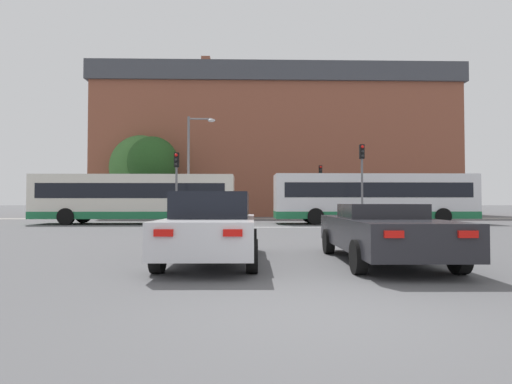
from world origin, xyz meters
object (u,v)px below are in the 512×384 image
pedestrian_waiting (240,206)px  traffic_light_near_right (362,172)px  bus_crossing_trailing (136,198)px  street_lamp_junction (193,158)px  traffic_light_near_left (176,177)px  bus_crossing_lead (373,197)px  car_saloon_left (213,227)px  traffic_light_far_right (321,183)px  car_roadster_right (382,231)px

pedestrian_waiting → traffic_light_near_right: bearing=109.3°
bus_crossing_trailing → street_lamp_junction: size_ratio=1.73×
traffic_light_near_left → street_lamp_junction: 4.81m
bus_crossing_lead → street_lamp_junction: 11.95m
car_saloon_left → street_lamp_junction: size_ratio=0.68×
car_saloon_left → traffic_light_far_right: bearing=74.9°
traffic_light_far_right → car_saloon_left: bearing=-106.1°
car_roadster_right → traffic_light_near_right: bearing=76.6°
bus_crossing_trailing → traffic_light_far_right: size_ratio=2.77×
car_saloon_left → street_lamp_junction: street_lamp_junction is taller
bus_crossing_trailing → pedestrian_waiting: bus_crossing_trailing is taller
car_roadster_right → bus_crossing_lead: bus_crossing_lead is taller
car_roadster_right → car_saloon_left: bearing=178.6°
traffic_light_far_right → traffic_light_near_left: bearing=-132.7°
traffic_light_near_right → traffic_light_far_right: 10.67m
bus_crossing_trailing → traffic_light_far_right: (13.02, 7.66, 1.32)m
car_saloon_left → bus_crossing_trailing: bearing=111.9°
car_saloon_left → traffic_light_far_right: traffic_light_far_right is taller
car_saloon_left → bus_crossing_lead: 18.26m
car_saloon_left → traffic_light_near_left: size_ratio=1.18×
car_roadster_right → traffic_light_far_right: (3.06, 23.95, 2.27)m
bus_crossing_trailing → traffic_light_near_left: traffic_light_near_left is taller
car_saloon_left → traffic_light_near_left: traffic_light_near_left is taller
traffic_light_near_right → street_lamp_junction: size_ratio=0.65×
bus_crossing_trailing → traffic_light_near_left: 4.52m
traffic_light_far_right → bus_crossing_trailing: bearing=-149.5°
traffic_light_far_right → traffic_light_near_left: traffic_light_far_right is taller
traffic_light_near_left → car_roadster_right: bearing=-62.3°
car_roadster_right → traffic_light_near_right: 13.92m
car_roadster_right → traffic_light_far_right: bearing=83.8°
pedestrian_waiting → car_roadster_right: bearing=86.0°
street_lamp_junction → car_roadster_right: bearing=-69.5°
traffic_light_near_left → pedestrian_waiting: 12.14m
traffic_light_near_right → traffic_light_near_left: traffic_light_near_right is taller
traffic_light_far_right → street_lamp_junction: street_lamp_junction is taller
car_saloon_left → traffic_light_near_right: size_ratio=1.05×
bus_crossing_trailing → pedestrian_waiting: 10.58m
car_saloon_left → traffic_light_near_left: bearing=104.5°
traffic_light_near_left → street_lamp_junction: size_ratio=0.58×
street_lamp_junction → bus_crossing_trailing: bearing=-157.3°
traffic_light_near_left → street_lamp_junction: bearing=86.3°
traffic_light_far_right → traffic_light_near_right: bearing=-88.1°
car_saloon_left → bus_crossing_lead: (8.73, 16.01, 0.88)m
bus_crossing_lead → street_lamp_junction: size_ratio=1.76×
bus_crossing_trailing → traffic_light_near_right: bearing=-102.6°
car_saloon_left → traffic_light_far_right: (6.84, 23.79, 2.17)m
bus_crossing_trailing → traffic_light_near_right: 13.78m
car_roadster_right → bus_crossing_trailing: bearing=122.5°
traffic_light_near_right → street_lamp_junction: 11.02m
car_roadster_right → traffic_light_near_left: bearing=118.8°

